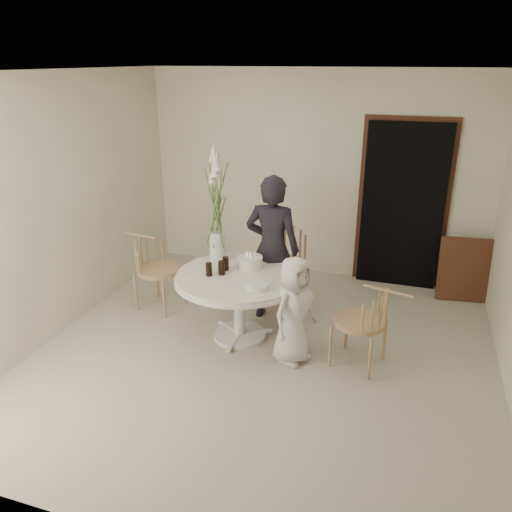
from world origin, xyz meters
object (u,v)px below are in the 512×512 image
(chair_right, at_px, (373,316))
(boy, at_px, (294,310))
(birthday_cake, at_px, (250,262))
(chair_far, at_px, (284,252))
(flower_vase, at_px, (216,207))
(table, at_px, (239,284))
(chair_left, at_px, (150,261))
(girl, at_px, (272,249))

(chair_right, distance_m, boy, 0.74)
(chair_right, bearing_deg, birthday_cake, -90.17)
(chair_far, relative_size, flower_vase, 0.77)
(table, distance_m, chair_left, 1.31)
(table, xyz_separation_m, chair_right, (1.38, -0.16, -0.06))
(chair_right, relative_size, boy, 0.79)
(chair_far, relative_size, birthday_cake, 3.72)
(chair_right, distance_m, birthday_cake, 1.39)
(table, distance_m, flower_vase, 0.86)
(girl, bearing_deg, chair_far, -91.88)
(boy, xyz_separation_m, flower_vase, (-1.01, 0.57, 0.78))
(boy, distance_m, flower_vase, 1.40)
(flower_vase, bearing_deg, birthday_cake, -15.86)
(girl, relative_size, boy, 1.53)
(boy, bearing_deg, birthday_cake, 79.11)
(birthday_cake, bearing_deg, flower_vase, 164.14)
(birthday_cake, distance_m, flower_vase, 0.69)
(birthday_cake, bearing_deg, chair_right, -14.99)
(chair_far, xyz_separation_m, birthday_cake, (-0.17, -0.79, 0.16))
(chair_right, bearing_deg, table, -81.66)
(chair_far, distance_m, chair_left, 1.60)
(chair_left, height_order, girl, girl)
(table, distance_m, chair_right, 1.39)
(chair_left, relative_size, birthday_cake, 3.39)
(boy, xyz_separation_m, birthday_cake, (-0.59, 0.45, 0.25))
(chair_far, distance_m, birthday_cake, 0.82)
(chair_right, height_order, boy, boy)
(girl, height_order, boy, girl)
(table, bearing_deg, chair_right, -6.48)
(chair_far, bearing_deg, girl, -105.58)
(chair_right, xyz_separation_m, birthday_cake, (-1.32, 0.35, 0.23))
(chair_left, height_order, boy, boy)
(girl, height_order, flower_vase, flower_vase)
(table, relative_size, birthday_cake, 5.05)
(boy, height_order, flower_vase, flower_vase)
(birthday_cake, bearing_deg, boy, -37.13)
(chair_left, height_order, flower_vase, flower_vase)
(boy, bearing_deg, flower_vase, 86.88)
(girl, height_order, birthday_cake, girl)
(flower_vase, bearing_deg, chair_right, -15.20)
(table, bearing_deg, birthday_cake, 74.75)
(chair_far, bearing_deg, flower_vase, -143.72)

